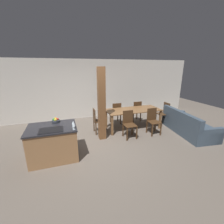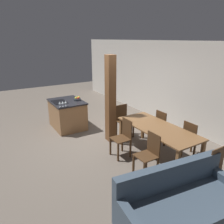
# 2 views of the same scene
# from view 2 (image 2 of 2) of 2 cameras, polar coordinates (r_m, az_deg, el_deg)

# --- Properties ---
(ground_plane) EXTENTS (16.00, 16.00, 0.00)m
(ground_plane) POSITION_cam_2_polar(r_m,az_deg,el_deg) (6.41, -4.35, -6.88)
(ground_plane) COLOR #665B51
(wall_back) EXTENTS (11.20, 0.08, 2.70)m
(wall_back) POSITION_cam_2_polar(r_m,az_deg,el_deg) (7.57, 14.41, 7.37)
(wall_back) COLOR silver
(wall_back) RESTS_ON ground_plane
(kitchen_island) EXTENTS (1.21, 0.93, 0.90)m
(kitchen_island) POSITION_cam_2_polar(r_m,az_deg,el_deg) (7.15, -11.55, -0.57)
(kitchen_island) COLOR #9E7047
(kitchen_island) RESTS_ON ground_plane
(fruit_bowl) EXTENTS (0.22, 0.22, 0.11)m
(fruit_bowl) POSITION_cam_2_polar(r_m,az_deg,el_deg) (7.03, -9.02, 3.48)
(fruit_bowl) COLOR #383D47
(fruit_bowl) RESTS_ON kitchen_island
(wine_glass_near) EXTENTS (0.07, 0.07, 0.16)m
(wine_glass_near) POSITION_cam_2_polar(r_m,az_deg,el_deg) (6.38, -13.49, 2.32)
(wine_glass_near) COLOR silver
(wine_glass_near) RESTS_ON kitchen_island
(wine_glass_middle) EXTENTS (0.07, 0.07, 0.16)m
(wine_glass_middle) POSITION_cam_2_polar(r_m,az_deg,el_deg) (6.41, -12.76, 2.44)
(wine_glass_middle) COLOR silver
(wine_glass_middle) RESTS_ON kitchen_island
(wine_glass_far) EXTENTS (0.07, 0.07, 0.16)m
(wine_glass_far) POSITION_cam_2_polar(r_m,az_deg,el_deg) (6.44, -12.03, 2.56)
(wine_glass_far) COLOR silver
(wine_glass_far) RESTS_ON kitchen_island
(dining_table) EXTENTS (2.12, 0.88, 0.78)m
(dining_table) POSITION_cam_2_polar(r_m,az_deg,el_deg) (5.31, 11.84, -4.85)
(dining_table) COLOR brown
(dining_table) RESTS_ON ground_plane
(dining_chair_near_left) EXTENTS (0.40, 0.40, 0.93)m
(dining_chair_near_left) POSITION_cam_2_polar(r_m,az_deg,el_deg) (5.33, 2.87, -6.54)
(dining_chair_near_left) COLOR #472D19
(dining_chair_near_left) RESTS_ON ground_plane
(dining_chair_near_right) EXTENTS (0.40, 0.40, 0.93)m
(dining_chair_near_right) POSITION_cam_2_polar(r_m,az_deg,el_deg) (4.66, 9.57, -10.73)
(dining_chair_near_right) COLOR #472D19
(dining_chair_near_right) RESTS_ON ground_plane
(dining_chair_far_left) EXTENTS (0.40, 0.40, 0.93)m
(dining_chair_far_left) POSITION_cam_2_polar(r_m,az_deg,el_deg) (6.13, 13.31, -3.58)
(dining_chair_far_left) COLOR #472D19
(dining_chair_far_left) RESTS_ON ground_plane
(dining_chair_far_right) EXTENTS (0.40, 0.40, 0.93)m
(dining_chair_far_right) POSITION_cam_2_polar(r_m,az_deg,el_deg) (5.56, 20.18, -6.66)
(dining_chair_far_right) COLOR #472D19
(dining_chair_far_right) RESTS_ON ground_plane
(dining_chair_head_end) EXTENTS (0.40, 0.40, 0.93)m
(dining_chair_head_end) POSITION_cam_2_polar(r_m,az_deg,el_deg) (6.40, 3.04, -2.08)
(dining_chair_head_end) COLOR #472D19
(dining_chair_head_end) RESTS_ON ground_plane
(dining_chair_foot_end) EXTENTS (0.40, 0.40, 0.93)m
(dining_chair_foot_end) POSITION_cam_2_polar(r_m,az_deg,el_deg) (4.58, 24.17, -12.84)
(dining_chair_foot_end) COLOR #472D19
(dining_chair_foot_end) RESTS_ON ground_plane
(couch) EXTENTS (1.18, 2.15, 0.84)m
(couch) POSITION_cam_2_polar(r_m,az_deg,el_deg) (3.87, 17.96, -22.50)
(couch) COLOR #3D4C5B
(couch) RESTS_ON ground_plane
(timber_post) EXTENTS (0.23, 0.23, 2.38)m
(timber_post) POSITION_cam_2_polar(r_m,az_deg,el_deg) (5.91, -0.40, 3.23)
(timber_post) COLOR brown
(timber_post) RESTS_ON ground_plane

